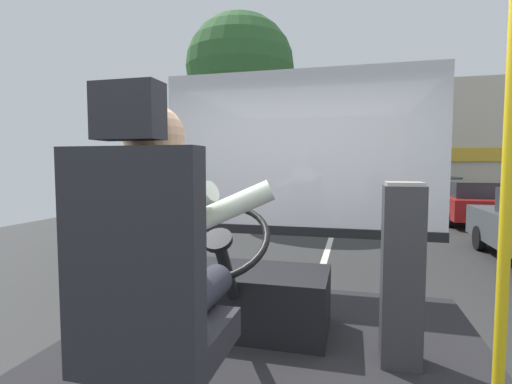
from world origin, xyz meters
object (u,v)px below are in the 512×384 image
(steering_console, at_px, (245,296))
(parked_car_red, at_px, (474,201))
(bus_driver, at_px, (162,243))
(driver_seat, at_px, (150,310))
(fare_box, at_px, (402,274))
(parked_car_silver, at_px, (435,190))
(handrail_pole, at_px, (508,181))

(steering_console, height_order, parked_car_red, steering_console)
(bus_driver, bearing_deg, driver_seat, -90.00)
(driver_seat, bearing_deg, bus_driver, 90.00)
(fare_box, xyz_separation_m, parked_car_red, (3.27, 10.47, -0.49))
(steering_console, height_order, parked_car_silver, steering_console)
(bus_driver, xyz_separation_m, steering_console, (-0.00, 1.13, -0.59))
(steering_console, distance_m, handrail_pole, 1.70)
(fare_box, bearing_deg, parked_car_red, 72.64)
(handrail_pole, distance_m, fare_box, 0.85)
(steering_console, xyz_separation_m, parked_car_silver, (4.19, 15.81, -0.23))
(bus_driver, bearing_deg, steering_console, 90.00)
(parked_car_silver, bearing_deg, steering_console, -104.83)
(parked_car_red, distance_m, parked_car_silver, 5.55)
(driver_seat, relative_size, bus_driver, 1.68)
(steering_console, relative_size, parked_car_red, 0.29)
(driver_seat, xyz_separation_m, steering_console, (0.00, 1.23, -0.37))
(bus_driver, xyz_separation_m, parked_car_silver, (4.19, 16.93, -0.82))
(steering_console, distance_m, parked_car_silver, 16.36)
(bus_driver, bearing_deg, parked_car_red, 69.60)
(bus_driver, relative_size, parked_car_silver, 0.19)
(parked_car_red, bearing_deg, bus_driver, -110.40)
(parked_car_silver, bearing_deg, driver_seat, -103.81)
(parked_car_red, bearing_deg, driver_seat, -110.23)
(handrail_pole, height_order, fare_box, handrail_pole)
(parked_car_silver, bearing_deg, fare_box, -101.39)
(handrail_pole, bearing_deg, parked_car_silver, 79.97)
(bus_driver, height_order, handrail_pole, handrail_pole)
(steering_console, relative_size, handrail_pole, 0.52)
(fare_box, bearing_deg, driver_seat, -133.38)
(fare_box, xyz_separation_m, parked_car_silver, (3.23, 16.02, -0.51))
(bus_driver, distance_m, parked_car_silver, 17.46)
(steering_console, relative_size, parked_car_silver, 0.25)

